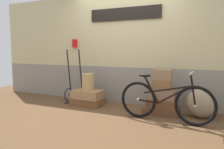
{
  "coord_description": "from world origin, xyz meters",
  "views": [
    {
      "loc": [
        1.81,
        -3.88,
        1.22
      ],
      "look_at": [
        -0.06,
        0.16,
        0.73
      ],
      "focal_mm": 35.29,
      "sensor_mm": 36.0,
      "label": 1
    }
  ],
  "objects": [
    {
      "name": "suitcase_0",
      "position": [
        -0.71,
        0.27,
        0.08
      ],
      "size": [
        0.7,
        0.46,
        0.16
      ],
      "primitive_type": "cube",
      "rotation": [
        0.0,
        0.0,
        0.03
      ],
      "color": "brown",
      "rests_on": "ground"
    },
    {
      "name": "suitcase_1",
      "position": [
        -0.69,
        0.23,
        0.25
      ],
      "size": [
        0.66,
        0.42,
        0.19
      ],
      "primitive_type": "cube",
      "rotation": [
        0.0,
        0.0,
        -0.01
      ],
      "color": "#9E754C",
      "rests_on": "suitcase_0"
    },
    {
      "name": "station_building",
      "position": [
        0.01,
        0.85,
        1.27
      ],
      "size": [
        7.18,
        0.74,
        2.53
      ],
      "color": "gray",
      "rests_on": "ground"
    },
    {
      "name": "bicycle",
      "position": [
        1.08,
        -0.17,
        0.35
      ],
      "size": [
        1.63,
        0.46,
        0.86
      ],
      "color": "black",
      "rests_on": "ground"
    },
    {
      "name": "suitcase_5",
      "position": [
        0.94,
        0.26,
        0.57
      ],
      "size": [
        0.35,
        0.23,
        0.2
      ],
      "primitive_type": "cube",
      "rotation": [
        0.0,
        0.0,
        0.05
      ],
      "color": "olive",
      "rests_on": "suitcase_4"
    },
    {
      "name": "luggage_trolley",
      "position": [
        -1.12,
        0.36,
        0.27
      ],
      "size": [
        0.41,
        0.38,
        1.24
      ],
      "color": "black",
      "rests_on": "ground"
    },
    {
      "name": "suitcase_2",
      "position": [
        0.94,
        0.26,
        0.07
      ],
      "size": [
        0.68,
        0.43,
        0.14
      ],
      "primitive_type": "cube",
      "rotation": [
        0.0,
        0.0,
        0.03
      ],
      "color": "brown",
      "rests_on": "ground"
    },
    {
      "name": "suitcase_4",
      "position": [
        0.94,
        0.28,
        0.38
      ],
      "size": [
        0.49,
        0.33,
        0.18
      ],
      "primitive_type": "cube",
      "rotation": [
        0.0,
        0.0,
        0.05
      ],
      "color": "#937051",
      "rests_on": "suitcase_3"
    },
    {
      "name": "suitcase_6",
      "position": [
        0.94,
        0.28,
        0.76
      ],
      "size": [
        0.34,
        0.21,
        0.19
      ],
      "primitive_type": "cube",
      "rotation": [
        0.0,
        0.0,
        0.03
      ],
      "color": "#9E754C",
      "rests_on": "suitcase_5"
    },
    {
      "name": "suitcase_3",
      "position": [
        0.94,
        0.24,
        0.21
      ],
      "size": [
        0.55,
        0.33,
        0.15
      ],
      "primitive_type": "cube",
      "rotation": [
        0.0,
        0.0,
        0.0
      ],
      "color": "brown",
      "rests_on": "suitcase_2"
    },
    {
      "name": "ground",
      "position": [
        0.0,
        0.0,
        -0.03
      ],
      "size": [
        9.18,
        5.2,
        0.06
      ],
      "primitive_type": "cube",
      "color": "brown"
    },
    {
      "name": "burlap_sack",
      "position": [
        1.64,
        0.33,
        0.26
      ],
      "size": [
        0.53,
        0.45,
        0.53
      ],
      "primitive_type": "ellipsoid",
      "color": "#9E8966",
      "rests_on": "ground"
    },
    {
      "name": "wicker_basket",
      "position": [
        -0.69,
        0.26,
        0.53
      ],
      "size": [
        0.27,
        0.27,
        0.37
      ],
      "primitive_type": "cylinder",
      "color": "tan",
      "rests_on": "suitcase_1"
    }
  ]
}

